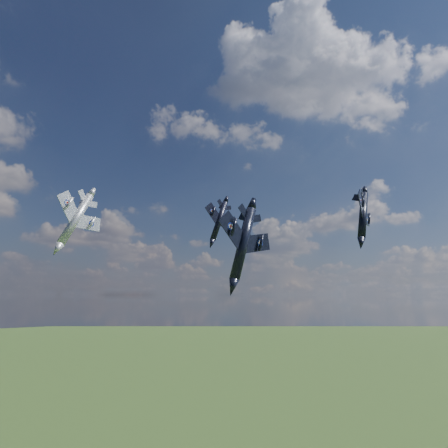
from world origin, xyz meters
TOP-DOWN VIEW (x-y plane):
  - jet_lead_navy at (0.01, 5.69)m, footprint 12.05×16.04m
  - jet_right_navy at (17.67, -3.68)m, footprint 13.10×15.01m
  - jet_high_navy at (14.88, 29.97)m, footprint 10.31×13.35m
  - jet_left_silver at (-17.83, 26.80)m, footprint 12.97×15.82m

SIDE VIEW (x-z plane):
  - jet_lead_navy at x=0.01m, z-range 75.35..82.04m
  - jet_left_silver at x=-17.83m, z-range 79.52..87.00m
  - jet_right_navy at x=17.67m, z-range 80.45..86.94m
  - jet_high_navy at x=14.88m, z-range 84.05..89.81m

